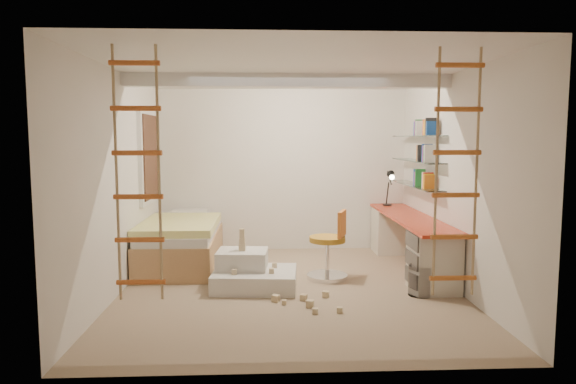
{
  "coord_description": "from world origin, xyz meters",
  "views": [
    {
      "loc": [
        -0.3,
        -6.06,
        1.82
      ],
      "look_at": [
        0.0,
        0.3,
        1.15
      ],
      "focal_mm": 32.0,
      "sensor_mm": 36.0,
      "label": 1
    }
  ],
  "objects": [
    {
      "name": "floor",
      "position": [
        0.0,
        0.0,
        0.0
      ],
      "size": [
        4.5,
        4.5,
        0.0
      ],
      "primitive_type": "plane",
      "color": "#9D8565",
      "rests_on": "ground"
    },
    {
      "name": "ceiling_beam",
      "position": [
        0.0,
        0.3,
        2.52
      ],
      "size": [
        4.0,
        0.18,
        0.16
      ],
      "primitive_type": "cube",
      "color": "white",
      "rests_on": "ceiling"
    },
    {
      "name": "window_frame",
      "position": [
        -1.97,
        1.5,
        1.55
      ],
      "size": [
        0.06,
        1.15,
        1.35
      ],
      "primitive_type": "cube",
      "color": "white",
      "rests_on": "wall_left"
    },
    {
      "name": "window_blind",
      "position": [
        -1.93,
        1.5,
        1.55
      ],
      "size": [
        0.02,
        1.0,
        1.2
      ],
      "primitive_type": "cube",
      "color": "#4C2D1E",
      "rests_on": "window_frame"
    },
    {
      "name": "rope_ladder_left",
      "position": [
        -1.35,
        -1.75,
        1.52
      ],
      "size": [
        0.41,
        0.04,
        2.13
      ],
      "primitive_type": null,
      "color": "#CA5222",
      "rests_on": "ceiling"
    },
    {
      "name": "rope_ladder_right",
      "position": [
        1.35,
        -1.75,
        1.52
      ],
      "size": [
        0.41,
        0.04,
        2.13
      ],
      "primitive_type": null,
      "color": "#BC5C20",
      "rests_on": "ceiling"
    },
    {
      "name": "waste_bin",
      "position": [
        1.51,
        -0.33,
        0.18
      ],
      "size": [
        0.28,
        0.28,
        0.35
      ],
      "primitive_type": "cylinder",
      "color": "white",
      "rests_on": "floor"
    },
    {
      "name": "desk",
      "position": [
        1.72,
        0.86,
        0.4
      ],
      "size": [
        0.56,
        2.8,
        0.75
      ],
      "color": "red",
      "rests_on": "floor"
    },
    {
      "name": "shelves",
      "position": [
        1.87,
        1.13,
        1.5
      ],
      "size": [
        0.25,
        1.8,
        0.71
      ],
      "color": "white",
      "rests_on": "wall_right"
    },
    {
      "name": "bed",
      "position": [
        -1.48,
        1.23,
        0.33
      ],
      "size": [
        1.02,
        2.0,
        0.69
      ],
      "color": "#AD7F51",
      "rests_on": "floor"
    },
    {
      "name": "task_lamp",
      "position": [
        1.67,
        1.82,
        1.14
      ],
      "size": [
        0.14,
        0.36,
        0.57
      ],
      "color": "black",
      "rests_on": "desk"
    },
    {
      "name": "swivel_chair",
      "position": [
        0.54,
        0.42,
        0.33
      ],
      "size": [
        0.68,
        0.68,
        0.9
      ],
      "color": "#B98423",
      "rests_on": "floor"
    },
    {
      "name": "play_platform",
      "position": [
        -0.46,
        0.08,
        0.17
      ],
      "size": [
        1.05,
        0.85,
        0.44
      ],
      "color": "silver",
      "rests_on": "floor"
    },
    {
      "name": "toy_blocks",
      "position": [
        -0.13,
        -0.3,
        0.22
      ],
      "size": [
        1.21,
        1.15,
        0.71
      ],
      "color": "#CCB284",
      "rests_on": "floor"
    },
    {
      "name": "books",
      "position": [
        1.87,
        1.13,
        1.64
      ],
      "size": [
        0.14,
        0.64,
        0.92
      ],
      "color": "orange",
      "rests_on": "shelves"
    }
  ]
}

